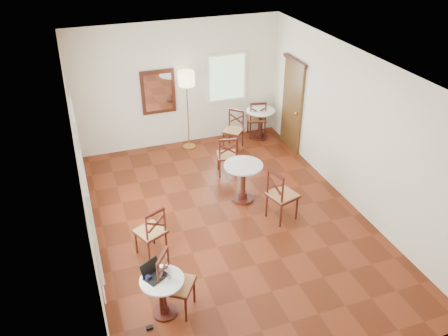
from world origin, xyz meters
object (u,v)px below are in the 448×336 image
(chair_back_a, at_px, (257,119))
(mouse, at_px, (161,279))
(cafe_table_back, at_px, (260,121))
(chair_mid_a, at_px, (227,155))
(cafe_table_near, at_px, (163,293))
(navy_mug, at_px, (148,278))
(cafe_table_mid, at_px, (243,178))
(floor_lamp, at_px, (187,84))
(water_glass, at_px, (169,276))
(laptop, at_px, (153,273))
(chair_back_b, at_px, (234,130))
(chair_mid_b, at_px, (281,195))
(chair_near_b, at_px, (175,284))
(chair_near_a, at_px, (151,232))
(power_adapter, at_px, (149,328))

(chair_back_a, xyz_separation_m, mouse, (-3.58, -4.95, 0.20))
(cafe_table_back, xyz_separation_m, chair_mid_a, (-1.39, -1.40, -0.00))
(cafe_table_near, bearing_deg, navy_mug, 163.71)
(cafe_table_mid, height_order, floor_lamp, floor_lamp)
(water_glass, bearing_deg, chair_back_a, 55.11)
(cafe_table_back, height_order, mouse, cafe_table_back)
(floor_lamp, bearing_deg, mouse, -109.88)
(chair_mid_a, xyz_separation_m, chair_back_a, (1.35, 1.52, 0.02))
(laptop, xyz_separation_m, mouse, (0.09, -0.11, -0.04))
(chair_back_b, distance_m, water_glass, 5.32)
(navy_mug, bearing_deg, cafe_table_back, 51.52)
(chair_mid_b, xyz_separation_m, navy_mug, (-2.80, -1.50, 0.18))
(chair_mid_a, relative_size, chair_back_b, 1.00)
(water_glass, bearing_deg, mouse, 172.45)
(chair_near_b, bearing_deg, cafe_table_back, -1.20)
(floor_lamp, bearing_deg, cafe_table_back, -3.43)
(cafe_table_mid, relative_size, floor_lamp, 0.42)
(floor_lamp, relative_size, mouse, 21.93)
(chair_back_a, xyz_separation_m, water_glass, (-3.46, -4.96, 0.23))
(floor_lamp, bearing_deg, chair_back_a, 0.32)
(chair_near_b, height_order, laptop, chair_near_b)
(cafe_table_near, distance_m, chair_near_b, 0.21)
(cafe_table_near, relative_size, cafe_table_back, 0.88)
(cafe_table_mid, distance_m, chair_near_a, 2.30)
(cafe_table_mid, xyz_separation_m, chair_back_a, (1.39, 2.57, -0.01))
(cafe_table_back, height_order, chair_mid_b, chair_mid_b)
(cafe_table_mid, height_order, water_glass, cafe_table_mid)
(laptop, bearing_deg, chair_near_a, 50.09)
(chair_near_a, bearing_deg, chair_near_b, 68.35)
(chair_back_b, distance_m, mouse, 5.37)
(power_adapter, bearing_deg, cafe_table_near, 36.94)
(cafe_table_near, distance_m, power_adapter, 0.52)
(chair_mid_b, height_order, mouse, chair_mid_b)
(cafe_table_back, height_order, chair_near_a, chair_near_a)
(cafe_table_near, bearing_deg, chair_back_a, 54.20)
(chair_near_a, bearing_deg, chair_mid_b, 159.62)
(chair_back_b, xyz_separation_m, laptop, (-2.90, -4.46, 0.26))
(power_adapter, bearing_deg, water_glass, 26.75)
(chair_back_b, height_order, laptop, chair_back_b)
(water_glass, bearing_deg, cafe_table_mid, 49.14)
(chair_mid_a, distance_m, chair_back_a, 2.03)
(chair_back_b, bearing_deg, chair_mid_b, -50.82)
(cafe_table_mid, bearing_deg, power_adapter, -133.49)
(chair_near_b, relative_size, floor_lamp, 0.53)
(cafe_table_back, bearing_deg, chair_mid_b, -107.00)
(chair_near_b, distance_m, water_glass, 0.23)
(laptop, height_order, power_adapter, laptop)
(chair_back_b, xyz_separation_m, navy_mug, (-2.99, -4.52, 0.24))
(chair_near_b, relative_size, chair_back_b, 1.07)
(chair_near_b, bearing_deg, floor_lamp, 16.36)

